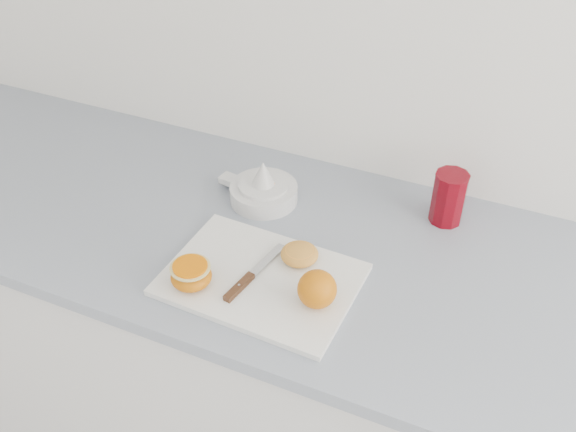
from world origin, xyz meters
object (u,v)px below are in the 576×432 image
(cutting_board, at_px, (261,279))
(half_orange, at_px, (191,275))
(counter, at_px, (317,385))
(red_tumbler, at_px, (448,199))
(citrus_juicer, at_px, (263,190))

(cutting_board, xyz_separation_m, half_orange, (-0.11, -0.07, 0.03))
(counter, height_order, red_tumbler, red_tumbler)
(red_tumbler, bearing_deg, citrus_juicer, -166.50)
(half_orange, bearing_deg, red_tumbler, 45.86)
(half_orange, bearing_deg, cutting_board, 32.52)
(citrus_juicer, bearing_deg, counter, -29.27)
(half_orange, bearing_deg, counter, 47.85)
(counter, height_order, citrus_juicer, citrus_juicer)
(red_tumbler, bearing_deg, cutting_board, -130.17)
(cutting_board, xyz_separation_m, red_tumbler, (0.28, 0.33, 0.05))
(cutting_board, xyz_separation_m, citrus_juicer, (-0.11, 0.24, 0.02))
(counter, relative_size, half_orange, 32.09)
(cutting_board, relative_size, citrus_juicer, 1.87)
(half_orange, relative_size, citrus_juicer, 0.41)
(citrus_juicer, bearing_deg, cutting_board, -65.48)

